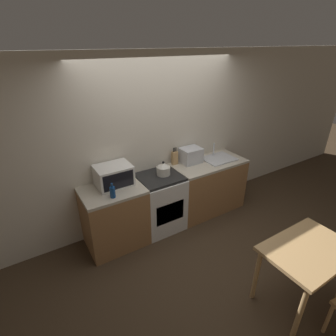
{
  "coord_description": "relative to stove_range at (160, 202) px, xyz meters",
  "views": [
    {
      "loc": [
        -1.88,
        -2.35,
        2.69
      ],
      "look_at": [
        -0.11,
        0.52,
        1.05
      ],
      "focal_mm": 28.0,
      "sensor_mm": 36.0,
      "label": 1
    }
  ],
  "objects": [
    {
      "name": "bottle",
      "position": [
        -0.79,
        -0.19,
        0.53
      ],
      "size": [
        0.07,
        0.07,
        0.2
      ],
      "color": "navy",
      "rests_on": "counter_left_run"
    },
    {
      "name": "counter_left_run",
      "position": [
        -0.74,
        0.0,
        0.0
      ],
      "size": [
        0.83,
        0.62,
        0.9
      ],
      "color": "olive",
      "rests_on": "ground_plane"
    },
    {
      "name": "toaster_oven",
      "position": [
        0.68,
        0.15,
        0.57
      ],
      "size": [
        0.33,
        0.27,
        0.24
      ],
      "color": "silver",
      "rests_on": "counter_right_run"
    },
    {
      "name": "knife_block",
      "position": [
        0.42,
        0.23,
        0.56
      ],
      "size": [
        0.09,
        0.06,
        0.28
      ],
      "color": "tan",
      "rests_on": "counter_right_run"
    },
    {
      "name": "kettle",
      "position": [
        0.08,
        0.01,
        0.54
      ],
      "size": [
        0.2,
        0.2,
        0.22
      ],
      "color": "beige",
      "rests_on": "stove_range"
    },
    {
      "name": "stove_range",
      "position": [
        0.0,
        0.0,
        0.0
      ],
      "size": [
        0.64,
        0.62,
        0.9
      ],
      "color": "silver",
      "rests_on": "ground_plane"
    },
    {
      "name": "dining_table",
      "position": [
        0.67,
        -1.97,
        0.2
      ],
      "size": [
        0.96,
        0.65,
        0.75
      ],
      "color": "tan",
      "rests_on": "ground_plane"
    },
    {
      "name": "wall_back",
      "position": [
        0.2,
        0.34,
        0.85
      ],
      "size": [
        10.0,
        0.06,
        2.6
      ],
      "color": "beige",
      "rests_on": "ground_plane"
    },
    {
      "name": "ground_plane",
      "position": [
        0.2,
        -0.61,
        -0.45
      ],
      "size": [
        16.0,
        16.0,
        0.0
      ],
      "primitive_type": "plane",
      "color": "#3D2D1E"
    },
    {
      "name": "microwave",
      "position": [
        -0.65,
        0.1,
        0.6
      ],
      "size": [
        0.48,
        0.37,
        0.29
      ],
      "color": "silver",
      "rests_on": "counter_left_run"
    },
    {
      "name": "counter_right_run",
      "position": [
        0.94,
        0.0,
        0.0
      ],
      "size": [
        1.24,
        0.62,
        0.9
      ],
      "color": "olive",
      "rests_on": "ground_plane"
    },
    {
      "name": "sink_basin",
      "position": [
        1.15,
        0.01,
        0.47
      ],
      "size": [
        0.52,
        0.41,
        0.24
      ],
      "color": "silver",
      "rests_on": "counter_right_run"
    }
  ]
}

